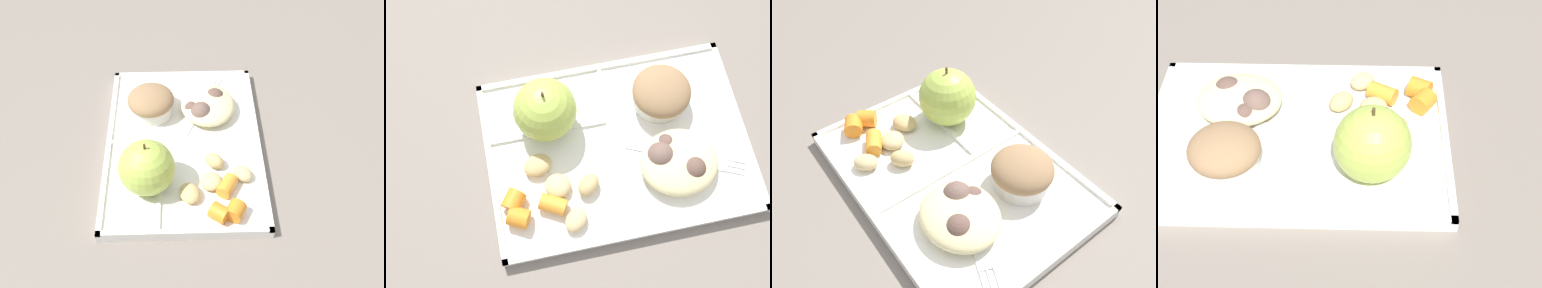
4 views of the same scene
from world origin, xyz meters
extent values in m
plane|color=slate|center=(0.00, 0.00, 0.00)|extent=(6.00, 6.00, 0.00)
cube|color=white|center=(0.00, 0.00, 0.01)|extent=(0.37, 0.26, 0.01)
cube|color=white|center=(0.00, -0.13, 0.02)|extent=(0.37, 0.01, 0.01)
cube|color=white|center=(0.00, 0.13, 0.02)|extent=(0.37, 0.01, 0.01)
cube|color=white|center=(-0.18, 0.00, 0.02)|extent=(0.01, 0.26, 0.01)
cube|color=white|center=(0.18, 0.00, 0.02)|extent=(0.01, 0.26, 0.01)
cube|color=white|center=(0.00, 0.00, 0.02)|extent=(0.01, 0.25, 0.01)
cube|color=white|center=(-0.09, 0.04, 0.02)|extent=(0.17, 0.01, 0.01)
sphere|color=#A8C14C|center=(-0.09, 0.06, 0.06)|extent=(0.09, 0.09, 0.09)
cylinder|color=#4C381E|center=(-0.09, 0.06, 0.10)|extent=(0.00, 0.00, 0.01)
cylinder|color=silver|center=(0.07, 0.06, 0.02)|extent=(0.07, 0.07, 0.02)
ellipsoid|color=#93704C|center=(0.07, 0.06, 0.04)|extent=(0.08, 0.08, 0.04)
cylinder|color=orange|center=(-0.10, -0.07, 0.02)|extent=(0.04, 0.04, 0.02)
cylinder|color=orange|center=(-0.15, -0.05, 0.03)|extent=(0.04, 0.04, 0.03)
cylinder|color=orange|center=(-0.15, -0.07, 0.03)|extent=(0.04, 0.04, 0.03)
ellipsoid|color=tan|center=(-0.09, -0.04, 0.02)|extent=(0.05, 0.05, 0.02)
ellipsoid|color=tan|center=(-0.05, -0.05, 0.02)|extent=(0.04, 0.04, 0.02)
ellipsoid|color=tan|center=(-0.08, -0.09, 0.02)|extent=(0.04, 0.04, 0.02)
ellipsoid|color=tan|center=(-0.12, -0.01, 0.02)|extent=(0.05, 0.04, 0.02)
ellipsoid|color=beige|center=(0.07, -0.05, 0.03)|extent=(0.11, 0.10, 0.03)
sphere|color=brown|center=(0.05, -0.03, 0.03)|extent=(0.04, 0.04, 0.04)
sphere|color=brown|center=(0.06, -0.02, 0.03)|extent=(0.03, 0.03, 0.03)
sphere|color=brown|center=(0.09, -0.06, 0.03)|extent=(0.04, 0.04, 0.04)
cube|color=white|center=(0.06, -0.02, 0.01)|extent=(0.10, 0.05, 0.00)
cube|color=white|center=(0.13, -0.05, 0.01)|extent=(0.04, 0.03, 0.00)
cylinder|color=white|center=(0.15, -0.07, 0.01)|extent=(0.02, 0.01, 0.00)
cylinder|color=white|center=(0.15, -0.06, 0.01)|extent=(0.02, 0.01, 0.00)
cylinder|color=white|center=(0.16, -0.06, 0.01)|extent=(0.02, 0.01, 0.00)
camera|label=1|loc=(-0.54, 0.00, 0.61)|focal=43.98mm
camera|label=2|loc=(-0.10, -0.20, 0.63)|focal=43.33mm
camera|label=3|loc=(0.29, -0.21, 0.44)|focal=37.23mm
camera|label=4|loc=(-0.08, 0.53, 0.54)|focal=57.74mm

